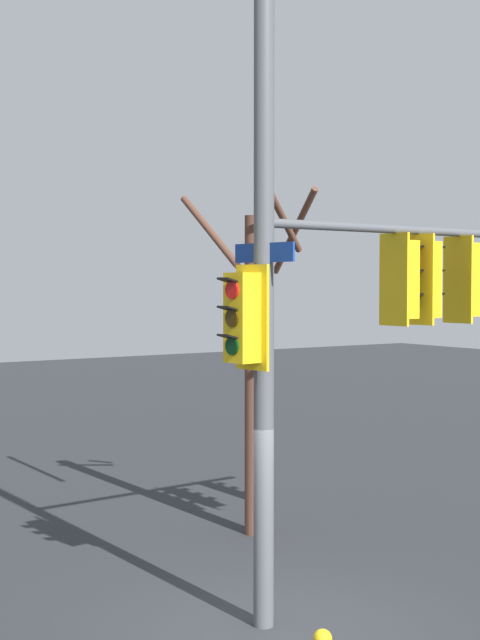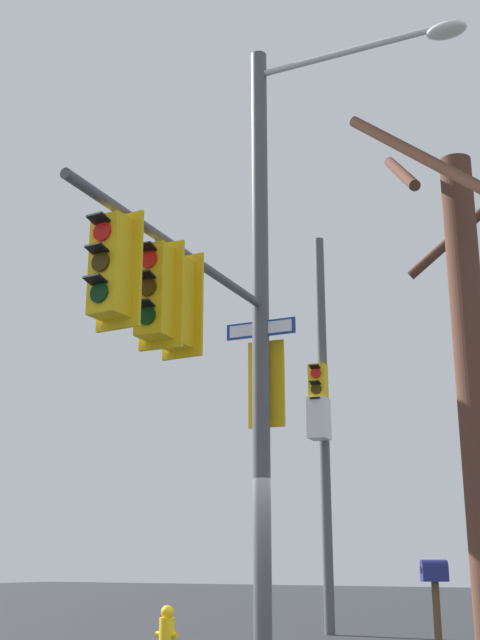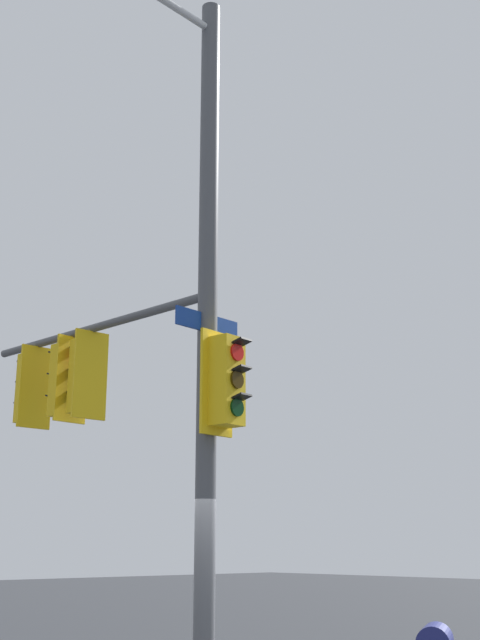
# 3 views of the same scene
# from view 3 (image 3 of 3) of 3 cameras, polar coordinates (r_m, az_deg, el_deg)

# --- Properties ---
(main_signal_pole_assembly) EXTENTS (3.90, 5.50, 9.39)m
(main_signal_pole_assembly) POSITION_cam_3_polar(r_m,az_deg,el_deg) (11.10, -6.98, -0.94)
(main_signal_pole_assembly) COLOR #4C4F54
(main_signal_pole_assembly) RESTS_ON ground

